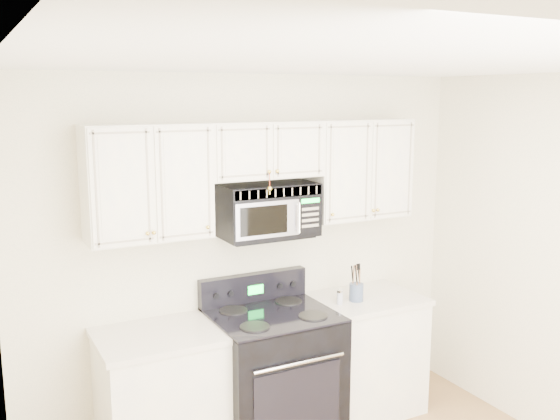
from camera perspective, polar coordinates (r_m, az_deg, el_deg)
room at (r=3.23m, az=10.90°, el=-10.56°), size 3.51×3.51×2.61m
base_cabinet_left at (r=4.43m, az=-10.53°, el=-16.91°), size 0.86×0.65×0.92m
base_cabinet_right at (r=5.07m, az=7.52°, el=-13.18°), size 0.86×0.65×0.92m
range at (r=4.62m, az=-0.69°, el=-14.69°), size 0.85×0.77×1.14m
upper_cabinets at (r=4.39m, az=-1.72°, el=3.72°), size 2.44×0.37×0.75m
microwave at (r=4.45m, az=-1.04°, el=-0.02°), size 0.69×0.39×0.38m
utensil_crock at (r=4.77m, az=6.99°, el=-7.37°), size 0.11×0.11×0.29m
shaker_salt at (r=4.76m, az=5.50°, el=-7.69°), size 0.04×0.04×0.10m
shaker_pepper at (r=4.68m, az=5.48°, el=-7.93°), size 0.05×0.05×0.11m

